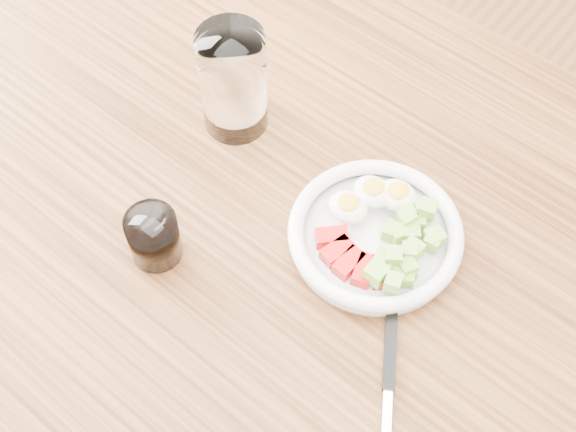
# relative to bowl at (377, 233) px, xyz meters

# --- Properties ---
(ground) EXTENTS (4.00, 4.00, 0.00)m
(ground) POSITION_rel_bowl_xyz_m (-0.08, -0.06, -0.79)
(ground) COLOR brown
(ground) RESTS_ON ground
(dining_table) EXTENTS (1.50, 0.90, 0.77)m
(dining_table) POSITION_rel_bowl_xyz_m (-0.08, -0.06, -0.12)
(dining_table) COLOR brown
(dining_table) RESTS_ON ground
(bowl) EXTENTS (0.21, 0.21, 0.05)m
(bowl) POSITION_rel_bowl_xyz_m (0.00, 0.00, 0.00)
(bowl) COLOR white
(bowl) RESTS_ON dining_table
(fork) EXTENTS (0.12, 0.17, 0.01)m
(fork) POSITION_rel_bowl_xyz_m (0.11, -0.13, -0.01)
(fork) COLOR black
(fork) RESTS_ON dining_table
(water_glass) EXTENTS (0.08, 0.08, 0.15)m
(water_glass) POSITION_rel_bowl_xyz_m (-0.25, 0.03, 0.06)
(water_glass) COLOR white
(water_glass) RESTS_ON dining_table
(coffee_glass) EXTENTS (0.06, 0.06, 0.07)m
(coffee_glass) POSITION_rel_bowl_xyz_m (-0.19, -0.17, 0.01)
(coffee_glass) COLOR white
(coffee_glass) RESTS_ON dining_table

